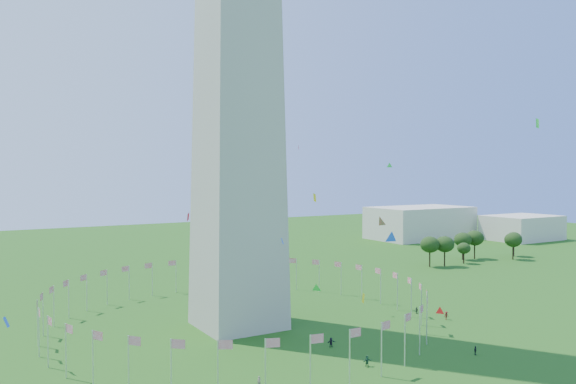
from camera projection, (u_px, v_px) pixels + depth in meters
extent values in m
cylinder|color=silver|center=(381.00, 286.00, 142.43)|extent=(0.24, 0.24, 9.00)
cylinder|color=silver|center=(362.00, 282.00, 148.09)|extent=(0.24, 0.24, 9.00)
cylinder|color=silver|center=(341.00, 279.00, 152.95)|extent=(0.24, 0.24, 9.00)
cylinder|color=silver|center=(319.00, 276.00, 156.87)|extent=(0.24, 0.24, 9.00)
cylinder|color=silver|center=(296.00, 274.00, 159.73)|extent=(0.24, 0.24, 9.00)
cylinder|color=silver|center=(273.00, 273.00, 161.45)|extent=(0.24, 0.24, 9.00)
cylinder|color=silver|center=(249.00, 273.00, 161.96)|extent=(0.24, 0.24, 9.00)
cylinder|color=silver|center=(225.00, 273.00, 161.26)|extent=(0.24, 0.24, 9.00)
cylinder|color=silver|center=(200.00, 274.00, 159.37)|extent=(0.24, 0.24, 9.00)
cylinder|color=silver|center=(176.00, 276.00, 156.34)|extent=(0.24, 0.24, 9.00)
cylinder|color=silver|center=(152.00, 279.00, 152.27)|extent=(0.24, 0.24, 9.00)
cylinder|color=silver|center=(129.00, 283.00, 147.28)|extent=(0.24, 0.24, 9.00)
cylinder|color=silver|center=(107.00, 287.00, 141.52)|extent=(0.24, 0.24, 9.00)
cylinder|color=silver|center=(87.00, 293.00, 135.17)|extent=(0.24, 0.24, 9.00)
cylinder|color=silver|center=(69.00, 299.00, 128.41)|extent=(0.24, 0.24, 9.00)
cylinder|color=silver|center=(54.00, 306.00, 121.46)|extent=(0.24, 0.24, 9.00)
cylinder|color=silver|center=(43.00, 314.00, 114.53)|extent=(0.24, 0.24, 9.00)
cylinder|color=silver|center=(38.00, 323.00, 107.82)|extent=(0.24, 0.24, 9.00)
cylinder|color=silver|center=(39.00, 332.00, 101.55)|extent=(0.24, 0.24, 9.00)
cylinder|color=silver|center=(48.00, 342.00, 95.89)|extent=(0.24, 0.24, 9.00)
cylinder|color=silver|center=(66.00, 351.00, 91.03)|extent=(0.24, 0.24, 9.00)
cylinder|color=silver|center=(93.00, 359.00, 87.11)|extent=(0.24, 0.24, 9.00)
cylinder|color=silver|center=(129.00, 365.00, 84.25)|extent=(0.24, 0.24, 9.00)
cylinder|color=silver|center=(171.00, 369.00, 82.54)|extent=(0.24, 0.24, 9.00)
cylinder|color=silver|center=(218.00, 370.00, 82.02)|extent=(0.24, 0.24, 9.00)
cylinder|color=silver|center=(265.00, 369.00, 82.72)|extent=(0.24, 0.24, 9.00)
cylinder|color=silver|center=(310.00, 364.00, 84.61)|extent=(0.24, 0.24, 9.00)
cylinder|color=silver|center=(350.00, 358.00, 87.64)|extent=(0.24, 0.24, 9.00)
cylinder|color=silver|center=(381.00, 349.00, 91.71)|extent=(0.24, 0.24, 9.00)
cylinder|color=silver|center=(405.00, 340.00, 96.70)|extent=(0.24, 0.24, 9.00)
cylinder|color=silver|center=(420.00, 331.00, 102.46)|extent=(0.24, 0.24, 9.00)
cylinder|color=silver|center=(427.00, 322.00, 108.82)|extent=(0.24, 0.24, 9.00)
cylinder|color=silver|center=(427.00, 313.00, 115.57)|extent=(0.24, 0.24, 9.00)
cylinder|color=silver|center=(421.00, 305.00, 122.52)|extent=(0.24, 0.24, 9.00)
cylinder|color=silver|center=(411.00, 298.00, 129.45)|extent=(0.24, 0.24, 9.00)
cylinder|color=silver|center=(397.00, 292.00, 136.16)|extent=(0.24, 0.24, 9.00)
cube|color=beige|center=(420.00, 223.00, 284.41)|extent=(50.00, 30.00, 16.00)
cube|color=beige|center=(522.00, 228.00, 279.16)|extent=(35.00, 25.00, 12.00)
imported|color=gray|center=(259.00, 382.00, 87.40)|extent=(0.71, 0.73, 1.69)
imported|color=black|center=(331.00, 342.00, 107.42)|extent=(1.76, 0.90, 1.83)
imported|color=black|center=(475.00, 351.00, 102.75)|extent=(1.09, 0.88, 1.62)
imported|color=maroon|center=(446.00, 316.00, 127.39)|extent=(1.35, 1.00, 1.87)
imported|color=#1B442C|center=(367.00, 361.00, 96.68)|extent=(1.80, 0.92, 1.87)
imported|color=black|center=(417.00, 310.00, 132.75)|extent=(0.69, 1.02, 1.66)
plane|color=green|center=(317.00, 288.00, 107.63)|extent=(1.25, 2.00, 2.03)
plane|color=red|center=(188.00, 217.00, 86.67)|extent=(0.42, 1.53, 1.51)
plane|color=blue|center=(282.00, 241.00, 107.08)|extent=(1.26, 0.83, 1.38)
plane|color=yellow|center=(315.00, 198.00, 112.97)|extent=(2.03, 0.52, 2.05)
plane|color=red|center=(299.00, 147.00, 138.62)|extent=(0.46, 1.14, 1.23)
plane|color=red|center=(440.00, 311.00, 105.45)|extent=(1.08, 1.18, 1.60)
plane|color=yellow|center=(363.00, 298.00, 104.31)|extent=(1.52, 1.10, 1.84)
plane|color=blue|center=(6.00, 322.00, 97.17)|extent=(0.89, 2.08, 1.88)
plane|color=green|center=(389.00, 166.00, 127.33)|extent=(1.09, 0.93, 1.20)
plane|color=white|center=(381.00, 222.00, 114.57)|extent=(2.32, 1.32, 2.00)
plane|color=blue|center=(391.00, 238.00, 102.62)|extent=(2.53, 1.04, 2.67)
plane|color=green|center=(537.00, 123.00, 88.95)|extent=(1.18, 1.40, 1.81)
ellipsoid|color=#234416|center=(430.00, 252.00, 198.42)|extent=(6.79, 6.79, 10.61)
ellipsoid|color=#234416|center=(445.00, 252.00, 199.69)|extent=(6.77, 6.77, 10.58)
ellipsoid|color=#234416|center=(464.00, 253.00, 205.77)|extent=(4.83, 4.83, 7.55)
ellipsoid|color=#234416|center=(463.00, 246.00, 214.49)|extent=(6.59, 6.59, 10.30)
ellipsoid|color=#234416|center=(475.00, 245.00, 217.29)|extent=(6.92, 6.92, 10.81)
ellipsoid|color=#234416|center=(513.00, 246.00, 215.09)|extent=(6.50, 6.50, 10.16)
ellipsoid|color=#234416|center=(514.00, 244.00, 223.56)|extent=(6.09, 6.09, 9.51)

